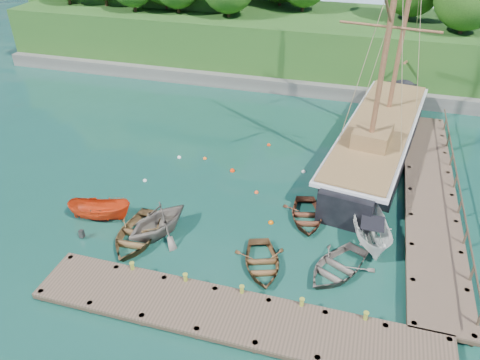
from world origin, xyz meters
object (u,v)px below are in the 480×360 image
at_px(rowboat_2, 262,267).
at_px(rowboat_4, 306,220).
at_px(rowboat_1, 159,234).
at_px(rowboat_3, 336,272).
at_px(cabin_boat_white, 369,242).
at_px(rowboat_0, 137,240).
at_px(schooner, 377,142).
at_px(motorboat_orange, 102,219).

height_order(rowboat_2, rowboat_4, rowboat_4).
bearing_deg(rowboat_1, rowboat_3, 22.89).
bearing_deg(rowboat_4, cabin_boat_white, -28.96).
xyz_separation_m(rowboat_0, schooner, (13.03, 14.38, 1.07)).
xyz_separation_m(rowboat_1, rowboat_4, (8.26, 3.87, 0.00)).
height_order(rowboat_3, schooner, schooner).
height_order(rowboat_1, rowboat_4, rowboat_1).
distance_m(rowboat_0, rowboat_3, 11.61).
distance_m(rowboat_3, schooner, 13.95).
distance_m(motorboat_orange, cabin_boat_white, 16.43).
height_order(rowboat_1, rowboat_3, rowboat_1).
bearing_deg(motorboat_orange, rowboat_4, -84.65).
bearing_deg(rowboat_0, motorboat_orange, 155.55).
bearing_deg(rowboat_4, rowboat_2, -121.40).
relative_size(rowboat_0, cabin_boat_white, 0.95).
distance_m(rowboat_4, cabin_boat_white, 4.07).
bearing_deg(rowboat_4, schooner, 55.83).
height_order(rowboat_0, motorboat_orange, motorboat_orange).
bearing_deg(rowboat_4, rowboat_1, -167.90).
bearing_deg(cabin_boat_white, rowboat_3, -131.36).
height_order(rowboat_3, motorboat_orange, motorboat_orange).
distance_m(rowboat_1, schooner, 18.13).
bearing_deg(motorboat_orange, cabin_boat_white, -92.17).
bearing_deg(rowboat_1, schooner, 72.93).
bearing_deg(rowboat_4, motorboat_orange, -177.11).
distance_m(rowboat_1, motorboat_orange, 4.10).
relative_size(rowboat_4, schooner, 0.15).
bearing_deg(rowboat_4, rowboat_0, -166.09).
relative_size(rowboat_0, motorboat_orange, 1.20).
bearing_deg(schooner, rowboat_1, -122.59).
distance_m(rowboat_1, rowboat_2, 6.70).
relative_size(motorboat_orange, schooner, 0.15).
bearing_deg(cabin_boat_white, motorboat_orange, 174.69).
xyz_separation_m(rowboat_3, rowboat_4, (-2.32, 4.16, 0.00)).
height_order(rowboat_1, schooner, schooner).
xyz_separation_m(rowboat_3, motorboat_orange, (-14.66, 0.65, 0.00)).
relative_size(rowboat_3, motorboat_orange, 1.10).
height_order(rowboat_4, motorboat_orange, motorboat_orange).
height_order(rowboat_1, motorboat_orange, rowboat_1).
height_order(rowboat_0, rowboat_1, rowboat_1).
xyz_separation_m(motorboat_orange, cabin_boat_white, (16.25, 2.39, 0.00)).
distance_m(rowboat_2, schooner, 15.62).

